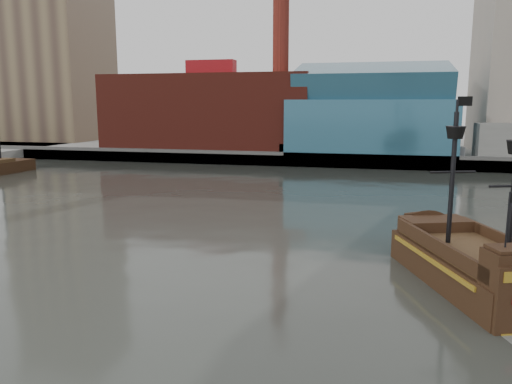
# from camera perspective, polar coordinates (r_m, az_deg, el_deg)

# --- Properties ---
(ground) EXTENTS (400.00, 400.00, 0.00)m
(ground) POSITION_cam_1_polar(r_m,az_deg,el_deg) (31.43, -9.28, -11.01)
(ground) COLOR #252823
(ground) RESTS_ON ground
(promenade_far) EXTENTS (220.00, 60.00, 2.00)m
(promenade_far) POSITION_cam_1_polar(r_m,az_deg,el_deg) (119.93, 8.19, 5.03)
(promenade_far) COLOR slate
(promenade_far) RESTS_ON ground
(seawall) EXTENTS (220.00, 1.00, 2.60)m
(seawall) POSITION_cam_1_polar(r_m,az_deg,el_deg) (90.73, 6.32, 3.68)
(seawall) COLOR #4C4C49
(seawall) RESTS_ON ground
(skyline) EXTENTS (149.00, 45.00, 62.00)m
(skyline) POSITION_cam_1_polar(r_m,az_deg,el_deg) (112.46, 10.85, 16.65)
(skyline) COLOR #766447
(skyline) RESTS_ON promenade_far
(pirate_ship) EXTENTS (10.54, 17.44, 12.54)m
(pirate_ship) POSITION_cam_1_polar(r_m,az_deg,el_deg) (33.97, 23.74, -8.11)
(pirate_ship) COLOR black
(pirate_ship) RESTS_ON ground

